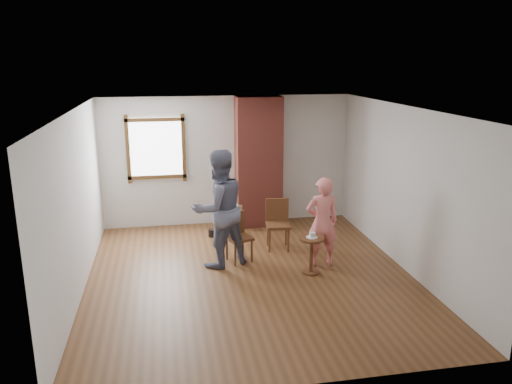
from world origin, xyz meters
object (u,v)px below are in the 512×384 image
stoneware_crock (235,215)px  dining_chair_left (237,234)px  side_table (311,249)px  man (219,209)px  person_pink (322,222)px  dining_chair_right (278,221)px

stoneware_crock → dining_chair_left: 1.70m
dining_chair_left → side_table: dining_chair_left is taller
man → person_pink: size_ratio=1.29×
dining_chair_right → person_pink: size_ratio=0.59×
man → dining_chair_left: bearing=-176.3°
man → side_table: bearing=133.2°
stoneware_crock → person_pink: 2.48m
person_pink → dining_chair_left: bearing=-20.0°
dining_chair_left → dining_chair_right: dining_chair_right is taller
side_table → man: (-1.39, 0.59, 0.56)m
stoneware_crock → person_pink: bearing=-62.6°
dining_chair_left → dining_chair_right: size_ratio=0.92×
person_pink → stoneware_crock: bearing=-62.6°
stoneware_crock → man: size_ratio=0.26×
man → stoneware_crock: bearing=-129.3°
dining_chair_left → person_pink: size_ratio=0.55×
stoneware_crock → man: bearing=-105.7°
side_table → stoneware_crock: bearing=109.7°
dining_chair_left → man: bearing=-172.2°
stoneware_crock → man: 2.04m
dining_chair_right → side_table: size_ratio=1.48×
stoneware_crock → man: man is taller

